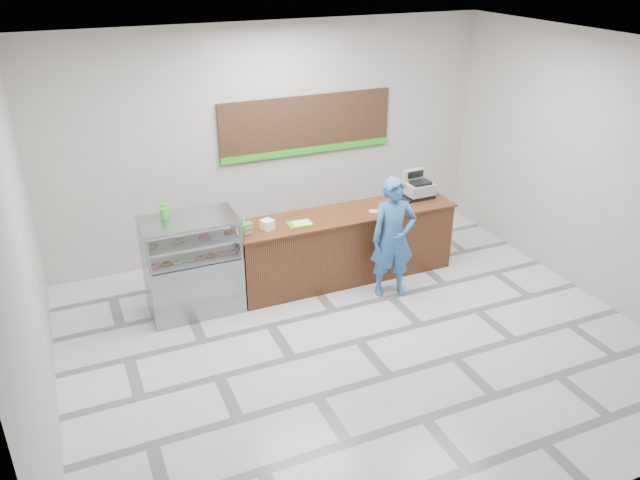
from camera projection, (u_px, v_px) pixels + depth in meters
name	position (u px, v px, depth m)	size (l,w,h in m)	color
floor	(359.00, 341.00, 7.76)	(7.00, 7.00, 0.00)	silver
back_wall	(273.00, 141.00, 9.48)	(7.00, 7.00, 0.00)	#B3AEA4
ceiling	(368.00, 51.00, 6.25)	(7.00, 7.00, 0.00)	silver
sales_counter	(345.00, 246.00, 9.02)	(3.26, 0.76, 1.03)	brown
display_case	(193.00, 265.00, 8.15)	(1.22, 0.72, 1.33)	gray
menu_board	(307.00, 126.00, 9.57)	(2.80, 0.06, 0.90)	black
cash_register	(417.00, 187.00, 9.32)	(0.43, 0.44, 0.39)	black
card_terminal	(406.00, 201.00, 9.15)	(0.08, 0.16, 0.04)	black
serving_tray	(300.00, 224.00, 8.44)	(0.35, 0.26, 0.02)	#57B00C
napkin_box	(267.00, 225.00, 8.29)	(0.15, 0.15, 0.13)	white
straw_cup	(244.00, 227.00, 8.20)	(0.09, 0.09, 0.13)	silver
promo_box	(246.00, 229.00, 8.13)	(0.17, 0.11, 0.15)	green
donut_decal	(374.00, 211.00, 8.85)	(0.14, 0.14, 0.00)	pink
green_cup_left	(164.00, 213.00, 7.84)	(0.09, 0.09, 0.14)	green
green_cup_right	(165.00, 209.00, 7.94)	(0.10, 0.10, 0.15)	green
customer	(393.00, 238.00, 8.47)	(0.62, 0.41, 1.71)	#2D67A0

